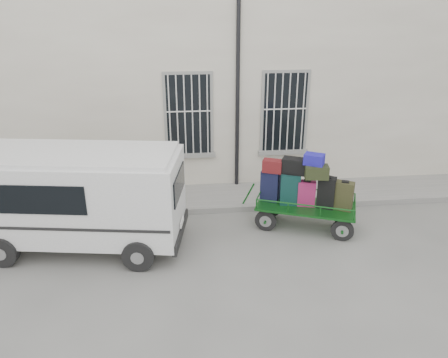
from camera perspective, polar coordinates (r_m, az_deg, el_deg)
name	(u,v)px	position (r m, az deg, el deg)	size (l,w,h in m)	color
ground	(213,240)	(10.27, -1.45, -7.93)	(80.00, 80.00, 0.00)	#64635F
building	(198,73)	(14.53, -3.46, 13.64)	(24.00, 5.15, 6.00)	beige
sidewalk	(206,198)	(12.19, -2.33, -2.45)	(24.00, 1.70, 0.15)	gray
luggage_cart	(304,191)	(10.57, 10.36, -1.60)	(2.74, 1.84, 1.92)	black
van	(80,194)	(9.98, -18.34, -1.84)	(4.68, 2.57, 2.24)	silver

